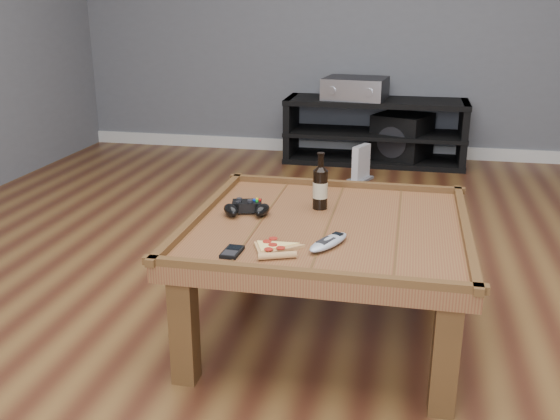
% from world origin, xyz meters
% --- Properties ---
extents(ground, '(6.00, 6.00, 0.00)m').
position_xyz_m(ground, '(0.00, 0.00, 0.00)').
color(ground, '#422012').
rests_on(ground, ground).
extents(baseboard, '(5.00, 0.02, 0.10)m').
position_xyz_m(baseboard, '(0.00, 2.99, 0.05)').
color(baseboard, silver).
rests_on(baseboard, ground).
extents(coffee_table, '(1.03, 1.03, 0.48)m').
position_xyz_m(coffee_table, '(0.00, 0.00, 0.39)').
color(coffee_table, brown).
rests_on(coffee_table, ground).
extents(media_console, '(1.40, 0.45, 0.50)m').
position_xyz_m(media_console, '(0.00, 2.75, 0.25)').
color(media_console, black).
rests_on(media_console, ground).
extents(beer_bottle, '(0.06, 0.06, 0.22)m').
position_xyz_m(beer_bottle, '(-0.06, 0.16, 0.54)').
color(beer_bottle, black).
rests_on(beer_bottle, coffee_table).
extents(game_controller, '(0.19, 0.15, 0.05)m').
position_xyz_m(game_controller, '(-0.32, 0.03, 0.48)').
color(game_controller, black).
rests_on(game_controller, coffee_table).
extents(pizza_slice, '(0.21, 0.26, 0.02)m').
position_xyz_m(pizza_slice, '(-0.14, -0.30, 0.46)').
color(pizza_slice, tan).
rests_on(pizza_slice, coffee_table).
extents(smartphone, '(0.06, 0.10, 0.01)m').
position_xyz_m(smartphone, '(-0.27, -0.35, 0.46)').
color(smartphone, black).
rests_on(smartphone, coffee_table).
extents(remote_control, '(0.14, 0.21, 0.03)m').
position_xyz_m(remote_control, '(0.03, -0.23, 0.47)').
color(remote_control, '#9FA5AC').
rests_on(remote_control, coffee_table).
extents(av_receiver, '(0.51, 0.44, 0.16)m').
position_xyz_m(av_receiver, '(-0.16, 2.74, 0.58)').
color(av_receiver, black).
rests_on(av_receiver, media_console).
extents(subwoofer, '(0.50, 0.50, 0.38)m').
position_xyz_m(subwoofer, '(0.21, 2.80, 0.19)').
color(subwoofer, black).
rests_on(subwoofer, ground).
extents(game_console, '(0.19, 0.23, 0.26)m').
position_xyz_m(game_console, '(-0.06, 2.19, 0.12)').
color(game_console, slate).
rests_on(game_console, ground).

